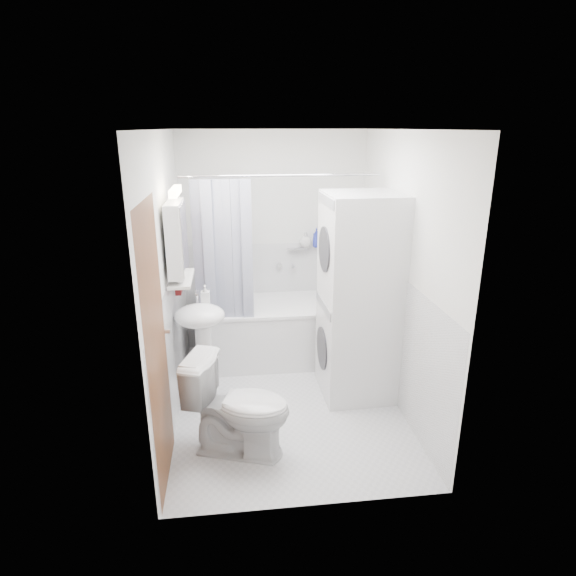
{
  "coord_description": "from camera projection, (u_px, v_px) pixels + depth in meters",
  "views": [
    {
      "loc": [
        -0.46,
        -3.86,
        2.42
      ],
      "look_at": [
        0.02,
        0.15,
        1.06
      ],
      "focal_mm": 30.0,
      "sensor_mm": 36.0,
      "label": 1
    }
  ],
  "objects": [
    {
      "name": "door",
      "position": [
        167.0,
        331.0,
        3.51
      ],
      "size": [
        0.05,
        2.0,
        2.0
      ],
      "color": "brown",
      "rests_on": "ground"
    },
    {
      "name": "tub_spout",
      "position": [
        293.0,
        265.0,
        5.35
      ],
      "size": [
        0.04,
        0.12,
        0.04
      ],
      "primitive_type": "cylinder",
      "rotation": [
        1.57,
        0.0,
        0.0
      ],
      "color": "silver",
      "rests_on": "room_walls"
    },
    {
      "name": "curtain_rod",
      "position": [
        281.0,
        175.0,
        4.37
      ],
      "size": [
        1.85,
        0.02,
        0.02
      ],
      "primitive_type": "cylinder",
      "rotation": [
        0.0,
        1.57,
        0.0
      ],
      "color": "silver",
      "rests_on": "room_walls"
    },
    {
      "name": "shelf_bottle",
      "position": [
        180.0,
        278.0,
        3.91
      ],
      "size": [
        0.07,
        0.18,
        0.07
      ],
      "primitive_type": "imported",
      "color": "gray",
      "rests_on": "shelf"
    },
    {
      "name": "towel",
      "position": [
        177.0,
        248.0,
        4.23
      ],
      "size": [
        0.07,
        0.32,
        0.77
      ],
      "color": "#551314",
      "rests_on": "room_walls"
    },
    {
      "name": "floor",
      "position": [
        287.0,
        402.0,
        4.46
      ],
      "size": [
        2.6,
        2.6,
        0.0
      ],
      "primitive_type": "plane",
      "color": "silver",
      "rests_on": "ground"
    },
    {
      "name": "shampoo_b",
      "position": [
        316.0,
        243.0,
        5.3
      ],
      "size": [
        0.08,
        0.21,
        0.08
      ],
      "primitive_type": "imported",
      "color": "#2A35A8",
      "rests_on": "shower_caddy"
    },
    {
      "name": "washer_dryer",
      "position": [
        360.0,
        298.0,
        4.36
      ],
      "size": [
        0.69,
        0.68,
        1.89
      ],
      "rotation": [
        0.0,
        0.0,
        0.02
      ],
      "color": "white",
      "rests_on": "ground"
    },
    {
      "name": "room_walls",
      "position": [
        287.0,
        245.0,
        3.98
      ],
      "size": [
        2.6,
        2.6,
        2.6
      ],
      "color": "white",
      "rests_on": "ground"
    },
    {
      "name": "shelf_cup",
      "position": [
        182.0,
        267.0,
        4.16
      ],
      "size": [
        0.1,
        0.09,
        0.1
      ],
      "primitive_type": "imported",
      "color": "gray",
      "rests_on": "shelf"
    },
    {
      "name": "sink",
      "position": [
        201.0,
        331.0,
        4.25
      ],
      "size": [
        0.44,
        0.37,
        1.04
      ],
      "color": "white",
      "rests_on": "ground"
    },
    {
      "name": "bathtub",
      "position": [
        278.0,
        328.0,
        5.21
      ],
      "size": [
        1.67,
        0.79,
        0.64
      ],
      "color": "white",
      "rests_on": "ground"
    },
    {
      "name": "toilet",
      "position": [
        239.0,
        407.0,
        3.66
      ],
      "size": [
        0.89,
        0.67,
        0.78
      ],
      "primitive_type": "imported",
      "rotation": [
        0.0,
        0.0,
        1.25
      ],
      "color": "white",
      "rests_on": "ground"
    },
    {
      "name": "soap_pump",
      "position": [
        206.0,
        299.0,
        4.31
      ],
      "size": [
        0.08,
        0.17,
        0.08
      ],
      "primitive_type": "imported",
      "color": "gray",
      "rests_on": "sink"
    },
    {
      "name": "medicine_cabinet",
      "position": [
        177.0,
        236.0,
        3.95
      ],
      "size": [
        0.13,
        0.5,
        0.71
      ],
      "color": "white",
      "rests_on": "room_walls"
    },
    {
      "name": "shelf",
      "position": [
        182.0,
        279.0,
        4.07
      ],
      "size": [
        0.18,
        0.54,
        0.02
      ],
      "primitive_type": "cube",
      "color": "silver",
      "rests_on": "room_walls"
    },
    {
      "name": "wainscot",
      "position": [
        284.0,
        330.0,
        4.54
      ],
      "size": [
        1.98,
        2.58,
        2.58
      ],
      "color": "white",
      "rests_on": "ground"
    },
    {
      "name": "shower_curtain",
      "position": [
        223.0,
        257.0,
        4.55
      ],
      "size": [
        0.55,
        0.02,
        1.45
      ],
      "color": "#141D46",
      "rests_on": "curtain_rod"
    },
    {
      "name": "shampoo_a",
      "position": [
        306.0,
        241.0,
        5.27
      ],
      "size": [
        0.13,
        0.17,
        0.13
      ],
      "primitive_type": "imported",
      "color": "gray",
      "rests_on": "shower_caddy"
    },
    {
      "name": "shower_caddy",
      "position": [
        297.0,
        248.0,
        5.29
      ],
      "size": [
        0.22,
        0.06,
        0.02
      ],
      "primitive_type": "cube",
      "color": "silver",
      "rests_on": "room_walls"
    }
  ]
}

